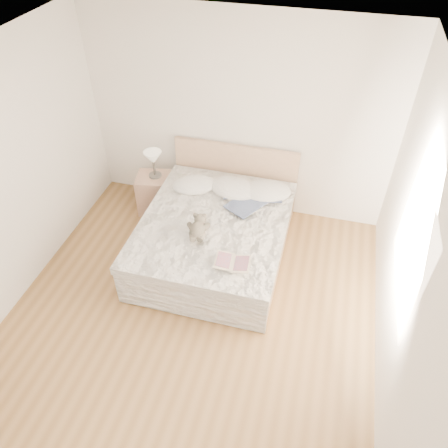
{
  "coord_description": "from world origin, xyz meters",
  "views": [
    {
      "loc": [
        1.13,
        -2.67,
        4.0
      ],
      "look_at": [
        0.14,
        1.05,
        0.62
      ],
      "focal_mm": 35.0,
      "sensor_mm": 36.0,
      "label": 1
    }
  ],
  "objects_px": {
    "bed": "(216,234)",
    "table_lamp": "(153,159)",
    "photo_book": "(199,185)",
    "teddy_bear": "(197,234)",
    "childrens_book": "(232,263)",
    "nightstand": "(155,193)"
  },
  "relations": [
    {
      "from": "photo_book",
      "to": "childrens_book",
      "type": "bearing_deg",
      "value": -56.3
    },
    {
      "from": "childrens_book",
      "to": "table_lamp",
      "type": "bearing_deg",
      "value": 130.99
    },
    {
      "from": "photo_book",
      "to": "childrens_book",
      "type": "distance_m",
      "value": 1.45
    },
    {
      "from": "bed",
      "to": "teddy_bear",
      "type": "height_order",
      "value": "bed"
    },
    {
      "from": "nightstand",
      "to": "childrens_book",
      "type": "xyz_separation_m",
      "value": [
        1.46,
        -1.35,
        0.35
      ]
    },
    {
      "from": "nightstand",
      "to": "bed",
      "type": "bearing_deg",
      "value": -30.03
    },
    {
      "from": "table_lamp",
      "to": "childrens_book",
      "type": "distance_m",
      "value": 2.0
    },
    {
      "from": "table_lamp",
      "to": "teddy_bear",
      "type": "height_order",
      "value": "table_lamp"
    },
    {
      "from": "photo_book",
      "to": "teddy_bear",
      "type": "xyz_separation_m",
      "value": [
        0.28,
        -0.92,
        0.02
      ]
    },
    {
      "from": "nightstand",
      "to": "table_lamp",
      "type": "relative_size",
      "value": 1.48
    },
    {
      "from": "nightstand",
      "to": "childrens_book",
      "type": "bearing_deg",
      "value": -42.75
    },
    {
      "from": "bed",
      "to": "table_lamp",
      "type": "relative_size",
      "value": 5.65
    },
    {
      "from": "teddy_bear",
      "to": "bed",
      "type": "bearing_deg",
      "value": 64.69
    },
    {
      "from": "photo_book",
      "to": "nightstand",
      "type": "bearing_deg",
      "value": 172.36
    },
    {
      "from": "childrens_book",
      "to": "teddy_bear",
      "type": "relative_size",
      "value": 1.19
    },
    {
      "from": "photo_book",
      "to": "teddy_bear",
      "type": "distance_m",
      "value": 0.96
    },
    {
      "from": "nightstand",
      "to": "photo_book",
      "type": "height_order",
      "value": "photo_book"
    },
    {
      "from": "bed",
      "to": "table_lamp",
      "type": "distance_m",
      "value": 1.34
    },
    {
      "from": "nightstand",
      "to": "photo_book",
      "type": "bearing_deg",
      "value": -9.5
    },
    {
      "from": "table_lamp",
      "to": "childrens_book",
      "type": "bearing_deg",
      "value": -43.85
    },
    {
      "from": "table_lamp",
      "to": "photo_book",
      "type": "distance_m",
      "value": 0.71
    },
    {
      "from": "table_lamp",
      "to": "photo_book",
      "type": "height_order",
      "value": "table_lamp"
    }
  ]
}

